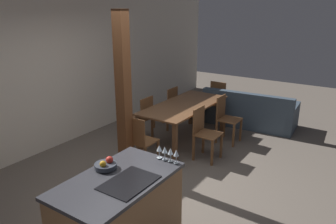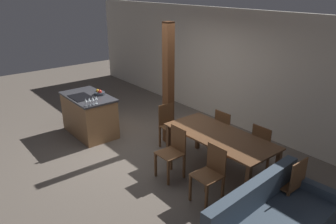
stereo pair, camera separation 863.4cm
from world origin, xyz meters
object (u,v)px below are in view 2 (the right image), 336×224
Objects in this scene: kitchen_island at (89,115)px; fruit_bowl at (99,93)px; dining_chair_near_left at (173,151)px; wine_glass_middle at (89,100)px; dining_chair_far_right at (264,147)px; timber_post at (168,85)px; wine_glass_end at (96,98)px; wine_glass_far at (93,99)px; dining_chair_foot_end at (289,184)px; wine_glass_near at (86,101)px; dining_chair_near_right at (210,173)px; dining_chair_head_end at (170,125)px; dining_table at (220,140)px; dining_chair_far_left at (226,131)px.

fruit_bowl reaches higher than kitchen_island.
dining_chair_near_left is (2.55, 0.32, 0.03)m from kitchen_island.
wine_glass_middle is 0.17× the size of dining_chair_near_left.
timber_post is (-2.03, -0.55, 0.78)m from dining_chair_far_right.
timber_post is (0.82, 1.23, 0.23)m from wine_glass_end.
dining_chair_near_left is 0.36× the size of timber_post.
wine_glass_far is at bearing 33.12° from dining_chair_far_right.
dining_chair_foot_end is at bearing -2.51° from timber_post.
wine_glass_end reaches higher than dining_chair_foot_end.
kitchen_island is at bearing 151.73° from wine_glass_near.
timber_post is (1.42, 1.13, 0.81)m from kitchen_island.
wine_glass_far is 2.94m from dining_chair_near_right.
dining_chair_near_left is 1.14m from dining_chair_head_end.
fruit_bowl is at bearing -178.11° from dining_chair_near_left.
wine_glass_near is at bearing -90.00° from wine_glass_end.
dining_table is at bearing -90.00° from dining_chair_head_end.
dining_chair_head_end is 0.36× the size of timber_post.
dining_chair_head_end is (1.02, 1.10, -0.54)m from wine_glass_end.
wine_glass_near is 2.12m from dining_chair_near_left.
dining_chair_far_right is at bearing -180.00° from dining_chair_far_left.
dining_chair_far_left is 0.90m from dining_chair_far_right.
dining_table is at bearing 27.62° from wine_glass_middle.
dining_chair_head_end is (1.63, 1.00, 0.03)m from kitchen_island.
fruit_bowl reaches higher than dining_chair_far_left.
dining_chair_foot_end is (0.92, -0.68, 0.00)m from dining_chair_far_right.
wine_glass_end is at bearing 90.00° from wine_glass_middle.
dining_chair_near_right is 1.00× the size of dining_chair_far_left.
kitchen_island is at bearing 33.45° from dining_chair_far_left.
dining_chair_foot_end is at bearing 143.60° from dining_chair_far_right.
wine_glass_near is (0.51, -0.57, 0.08)m from fruit_bowl.
kitchen_island is at bearing -172.74° from dining_chair_near_left.
dining_chair_far_left is (2.55, 1.68, 0.03)m from kitchen_island.
timber_post is at bearing 33.76° from fruit_bowl.
wine_glass_near is (0.60, -0.32, 0.57)m from kitchen_island.
dining_chair_near_right is (0.45, -0.68, -0.18)m from dining_table.
dining_table is at bearing 26.17° from wine_glass_far.
kitchen_island is 1.48× the size of dining_chair_head_end.
dining_chair_near_left is (1.94, 0.50, -0.54)m from wine_glass_far.
dining_chair_foot_end is at bearing 18.40° from wine_glass_middle.
wine_glass_near is 0.23m from wine_glass_end.
kitchen_island is 1.48× the size of dining_chair_far_right.
wine_glass_far is at bearing -72.65° from dining_chair_foot_end.
dining_table is 0.83m from dining_chair_far_right.
wine_glass_far is 1.65m from dining_chair_head_end.
dining_chair_far_left reaches higher than dining_table.
wine_glass_end reaches higher than kitchen_island.
wine_glass_near reaches higher than fruit_bowl.
kitchen_island is 1.48× the size of dining_chair_near_right.
dining_chair_foot_end is (3.76, 1.25, -0.54)m from wine_glass_middle.
fruit_bowl is 0.26× the size of dining_chair_near_left.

